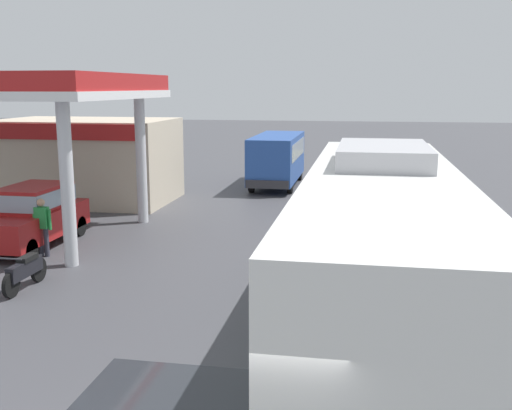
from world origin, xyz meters
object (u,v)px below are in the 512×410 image
Objects in this scene: car_at_pump at (33,213)px; pedestrian_near_pump at (42,224)px; car_trailing_behind_bus at (390,166)px; minibus_opposing_lane at (277,155)px; pedestrian_by_shop at (7,217)px; motorcycle_parked_forecourt at (25,271)px; coach_bus_main at (381,265)px.

car_at_pump reaches higher than pedestrian_near_pump.
car_at_pump is 1.00× the size of car_trailing_behind_bus.
minibus_opposing_lane is at bearing 70.76° from pedestrian_near_pump.
pedestrian_by_shop is at bearing -147.47° from car_at_pump.
car_at_pump is 1.34m from pedestrian_near_pump.
car_trailing_behind_bus is at bearing 49.30° from pedestrian_by_shop.
minibus_opposing_lane reaches higher than car_at_pump.
pedestrian_near_pump is at bearing 110.95° from motorcycle_parked_forecourt.
motorcycle_parked_forecourt is 18.99m from car_trailing_behind_bus.
pedestrian_by_shop is at bearing -115.65° from minibus_opposing_lane.
car_trailing_behind_bus is (11.51, 13.38, 0.08)m from pedestrian_by_shop.
car_at_pump reaches higher than pedestrian_by_shop.
car_at_pump is 13.68m from minibus_opposing_lane.
pedestrian_near_pump is 0.40× the size of car_trailing_behind_bus.
car_at_pump is 0.71m from pedestrian_by_shop.
motorcycle_parked_forecourt is at bearing -102.82° from minibus_opposing_lane.
pedestrian_near_pump is 1.60m from pedestrian_by_shop.
motorcycle_parked_forecourt is at bearing 163.74° from coach_bus_main.
coach_bus_main is 6.65× the size of pedestrian_near_pump.
car_at_pump is 0.69× the size of minibus_opposing_lane.
pedestrian_near_pump is (-4.71, -13.49, -0.54)m from minibus_opposing_lane.
car_trailing_behind_bus reaches higher than pedestrian_near_pump.
pedestrian_by_shop is 17.65m from car_trailing_behind_bus.
pedestrian_near_pump is (0.87, -1.01, -0.08)m from car_at_pump.
coach_bus_main reaches higher than minibus_opposing_lane.
coach_bus_main is 2.63× the size of car_at_pump.
pedestrian_near_pump reaches higher than motorcycle_parked_forecourt.
minibus_opposing_lane is at bearing 103.50° from coach_bus_main.
motorcycle_parked_forecourt is 0.43× the size of car_trailing_behind_bus.
minibus_opposing_lane is (-4.45, 18.56, -0.25)m from coach_bus_main.
coach_bus_main is 6.13× the size of motorcycle_parked_forecourt.
car_trailing_behind_bus is at bearing 87.36° from coach_bus_main.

